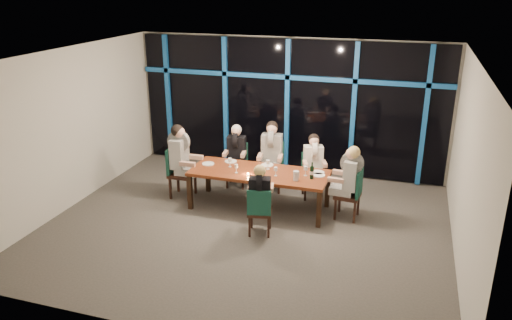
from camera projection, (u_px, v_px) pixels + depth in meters
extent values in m
plane|color=#57534D|center=(246.00, 226.00, 8.92)|extent=(7.00, 7.00, 0.00)
cube|color=silver|center=(288.00, 106.00, 11.09)|extent=(7.00, 0.04, 3.00)
cube|color=silver|center=(162.00, 226.00, 5.72)|extent=(7.00, 0.04, 3.00)
cube|color=silver|center=(70.00, 129.00, 9.39)|extent=(0.04, 6.00, 3.00)
cube|color=silver|center=(468.00, 169.00, 7.42)|extent=(0.04, 6.00, 3.00)
cube|color=white|center=(245.00, 57.00, 7.89)|extent=(7.00, 6.00, 0.04)
cube|color=black|center=(288.00, 106.00, 11.04)|extent=(6.86, 0.04, 2.94)
cube|color=#13519A|center=(168.00, 98.00, 11.81)|extent=(0.10, 0.10, 2.94)
cube|color=#13519A|center=(226.00, 102.00, 11.40)|extent=(0.10, 0.10, 2.94)
cube|color=#13519A|center=(287.00, 107.00, 10.99)|extent=(0.10, 0.10, 2.94)
cube|color=#13519A|center=(353.00, 112.00, 10.58)|extent=(0.10, 0.10, 2.94)
cube|color=#13519A|center=(425.00, 117.00, 10.17)|extent=(0.10, 0.10, 2.94)
cube|color=#13519A|center=(288.00, 77.00, 10.77)|extent=(6.86, 0.10, 0.10)
cube|color=#FF2D14|center=(341.00, 77.00, 10.78)|extent=(0.60, 0.05, 0.35)
cube|color=brown|center=(259.00, 173.00, 9.39)|extent=(2.60, 1.00, 0.06)
cube|color=black|center=(190.00, 192.00, 9.47)|extent=(0.08, 0.08, 0.69)
cube|color=black|center=(319.00, 209.00, 8.77)|extent=(0.08, 0.08, 0.69)
cube|color=black|center=(208.00, 176.00, 10.26)|extent=(0.08, 0.08, 0.69)
cube|color=black|center=(328.00, 190.00, 9.56)|extent=(0.08, 0.08, 0.69)
cube|color=black|center=(236.00, 167.00, 10.51)|extent=(0.48, 0.48, 0.06)
cube|color=#1A5442|center=(238.00, 153.00, 10.60)|extent=(0.43, 0.11, 0.47)
cube|color=black|center=(227.00, 180.00, 10.46)|extent=(0.04, 0.04, 0.39)
cube|color=black|center=(243.00, 180.00, 10.41)|extent=(0.04, 0.04, 0.39)
cube|color=black|center=(230.00, 174.00, 10.77)|extent=(0.04, 0.04, 0.39)
cube|color=black|center=(246.00, 175.00, 10.72)|extent=(0.04, 0.04, 0.39)
cube|color=black|center=(271.00, 169.00, 10.30)|extent=(0.52, 0.52, 0.06)
cube|color=#1A5442|center=(273.00, 153.00, 10.39)|extent=(0.47, 0.11, 0.52)
cube|color=black|center=(261.00, 183.00, 10.24)|extent=(0.05, 0.05, 0.43)
cube|color=black|center=(279.00, 184.00, 10.18)|extent=(0.05, 0.05, 0.43)
cube|color=black|center=(264.00, 176.00, 10.59)|extent=(0.05, 0.05, 0.43)
cube|color=black|center=(281.00, 177.00, 10.53)|extent=(0.05, 0.05, 0.43)
cube|color=black|center=(313.00, 178.00, 9.96)|extent=(0.54, 0.54, 0.06)
cube|color=#1A5442|center=(312.00, 163.00, 10.05)|extent=(0.41, 0.19, 0.46)
cube|color=black|center=(305.00, 192.00, 9.87)|extent=(0.05, 0.05, 0.39)
cube|color=black|center=(322.00, 191.00, 9.89)|extent=(0.05, 0.05, 0.39)
cube|color=black|center=(303.00, 185.00, 10.19)|extent=(0.05, 0.05, 0.39)
cube|color=black|center=(319.00, 185.00, 10.20)|extent=(0.05, 0.05, 0.39)
cube|color=black|center=(182.00, 174.00, 9.98)|extent=(0.49, 0.49, 0.06)
cube|color=#1A5442|center=(172.00, 160.00, 9.94)|extent=(0.07, 0.48, 0.53)
cube|color=black|center=(188.00, 191.00, 9.85)|extent=(0.04, 0.04, 0.44)
cube|color=black|center=(195.00, 183.00, 10.20)|extent=(0.04, 0.04, 0.44)
cube|color=black|center=(170.00, 189.00, 9.95)|extent=(0.04, 0.04, 0.44)
cube|color=black|center=(178.00, 181.00, 10.29)|extent=(0.04, 0.04, 0.44)
cube|color=black|center=(348.00, 195.00, 9.10)|extent=(0.47, 0.47, 0.06)
cube|color=#1A5442|center=(359.00, 184.00, 8.94)|extent=(0.08, 0.44, 0.49)
cube|color=black|center=(340.00, 202.00, 9.40)|extent=(0.04, 0.04, 0.41)
cube|color=black|center=(335.00, 209.00, 9.09)|extent=(0.04, 0.04, 0.41)
cube|color=black|center=(358.00, 205.00, 9.27)|extent=(0.04, 0.04, 0.41)
cube|color=black|center=(354.00, 213.00, 8.97)|extent=(0.04, 0.04, 0.41)
cube|color=black|center=(260.00, 212.00, 8.55)|extent=(0.48, 0.48, 0.05)
cube|color=#1A5442|center=(259.00, 203.00, 8.30)|extent=(0.41, 0.13, 0.45)
cube|color=black|center=(270.00, 219.00, 8.76)|extent=(0.04, 0.04, 0.38)
cube|color=black|center=(252.00, 218.00, 8.79)|extent=(0.04, 0.04, 0.38)
cube|color=black|center=(268.00, 228.00, 8.46)|extent=(0.04, 0.04, 0.38)
cube|color=black|center=(250.00, 227.00, 8.49)|extent=(0.04, 0.04, 0.38)
cube|color=black|center=(235.00, 165.00, 10.37)|extent=(0.39, 0.44, 0.13)
cube|color=black|center=(237.00, 148.00, 10.41)|extent=(0.40, 0.28, 0.53)
cylinder|color=black|center=(236.00, 139.00, 10.34)|extent=(0.15, 0.40, 0.39)
sphere|color=tan|center=(236.00, 131.00, 10.26)|extent=(0.20, 0.20, 0.20)
sphere|color=silver|center=(236.00, 130.00, 10.28)|extent=(0.22, 0.22, 0.22)
cube|color=tan|center=(225.00, 153.00, 10.24)|extent=(0.12, 0.29, 0.08)
cube|color=tan|center=(243.00, 154.00, 10.18)|extent=(0.12, 0.29, 0.08)
cube|color=black|center=(270.00, 166.00, 10.15)|extent=(0.43, 0.48, 0.14)
cube|color=black|center=(272.00, 148.00, 10.18)|extent=(0.44, 0.30, 0.58)
cylinder|color=black|center=(272.00, 137.00, 10.11)|extent=(0.16, 0.44, 0.43)
sphere|color=tan|center=(272.00, 129.00, 10.02)|extent=(0.22, 0.22, 0.22)
sphere|color=black|center=(272.00, 127.00, 10.05)|extent=(0.24, 0.24, 0.24)
cube|color=tan|center=(260.00, 157.00, 10.03)|extent=(0.12, 0.32, 0.08)
cube|color=tan|center=(280.00, 158.00, 9.96)|extent=(0.12, 0.32, 0.08)
cube|color=silver|center=(314.00, 176.00, 9.82)|extent=(0.45, 0.48, 0.13)
cube|color=silver|center=(313.00, 158.00, 9.86)|extent=(0.42, 0.34, 0.52)
cylinder|color=silver|center=(314.00, 149.00, 9.79)|extent=(0.22, 0.40, 0.39)
sphere|color=tan|center=(314.00, 141.00, 9.71)|extent=(0.19, 0.19, 0.19)
sphere|color=black|center=(314.00, 139.00, 9.74)|extent=(0.21, 0.21, 0.21)
cube|color=tan|center=(305.00, 164.00, 9.65)|extent=(0.17, 0.29, 0.07)
cube|color=tan|center=(324.00, 164.00, 9.67)|extent=(0.17, 0.29, 0.07)
cube|color=black|center=(188.00, 170.00, 9.92)|extent=(0.46, 0.40, 0.15)
cube|color=black|center=(179.00, 153.00, 9.84)|extent=(0.27, 0.43, 0.59)
cylinder|color=black|center=(179.00, 141.00, 9.76)|extent=(0.45, 0.12, 0.44)
sphere|color=tan|center=(179.00, 132.00, 9.69)|extent=(0.22, 0.22, 0.22)
sphere|color=black|center=(177.00, 131.00, 9.69)|extent=(0.24, 0.24, 0.24)
cube|color=tan|center=(187.00, 164.00, 9.63)|extent=(0.32, 0.10, 0.08)
cube|color=tan|center=(196.00, 157.00, 10.01)|extent=(0.32, 0.10, 0.08)
cube|color=black|center=(342.00, 190.00, 9.11)|extent=(0.44, 0.38, 0.14)
cube|color=black|center=(351.00, 174.00, 8.94)|extent=(0.26, 0.41, 0.55)
cylinder|color=black|center=(352.00, 163.00, 8.87)|extent=(0.42, 0.13, 0.41)
sphere|color=tan|center=(352.00, 154.00, 8.81)|extent=(0.21, 0.21, 0.21)
sphere|color=tan|center=(354.00, 152.00, 8.79)|extent=(0.23, 0.23, 0.23)
cube|color=tan|center=(341.00, 173.00, 9.22)|extent=(0.30, 0.10, 0.08)
cube|color=tan|center=(336.00, 180.00, 8.88)|extent=(0.30, 0.10, 0.08)
cube|color=black|center=(261.00, 204.00, 8.62)|extent=(0.39, 0.44, 0.13)
cube|color=black|center=(260.00, 192.00, 8.39)|extent=(0.40, 0.28, 0.50)
cylinder|color=black|center=(260.00, 181.00, 8.32)|extent=(0.16, 0.39, 0.38)
sphere|color=tan|center=(260.00, 172.00, 8.28)|extent=(0.19, 0.19, 0.19)
sphere|color=tan|center=(260.00, 171.00, 8.24)|extent=(0.21, 0.21, 0.21)
cube|color=tan|center=(271.00, 188.00, 8.57)|extent=(0.13, 0.28, 0.07)
cube|color=tan|center=(251.00, 187.00, 8.61)|extent=(0.13, 0.28, 0.07)
cylinder|color=white|center=(231.00, 161.00, 9.88)|extent=(0.24, 0.24, 0.01)
cylinder|color=white|center=(267.00, 165.00, 9.68)|extent=(0.24, 0.24, 0.01)
cylinder|color=white|center=(318.00, 172.00, 9.32)|extent=(0.24, 0.24, 0.01)
cylinder|color=white|center=(208.00, 164.00, 9.75)|extent=(0.24, 0.24, 0.01)
cylinder|color=white|center=(319.00, 175.00, 9.19)|extent=(0.24, 0.24, 0.01)
cylinder|color=white|center=(263.00, 180.00, 8.95)|extent=(0.24, 0.24, 0.01)
cylinder|color=black|center=(312.00, 173.00, 9.01)|extent=(0.07, 0.07, 0.23)
cylinder|color=black|center=(312.00, 164.00, 8.95)|extent=(0.03, 0.03, 0.09)
cylinder|color=silver|center=(312.00, 173.00, 9.01)|extent=(0.07, 0.07, 0.06)
cylinder|color=silver|center=(296.00, 176.00, 8.94)|extent=(0.10, 0.10, 0.18)
cylinder|color=silver|center=(299.00, 175.00, 8.91)|extent=(0.01, 0.01, 0.13)
cylinder|color=#FFA24C|center=(248.00, 174.00, 9.22)|extent=(0.05, 0.05, 0.03)
cylinder|color=silver|center=(236.00, 173.00, 9.32)|extent=(0.06, 0.06, 0.01)
cylinder|color=silver|center=(236.00, 170.00, 9.30)|extent=(0.01, 0.01, 0.10)
cylinder|color=silver|center=(236.00, 166.00, 9.27)|extent=(0.06, 0.06, 0.07)
cylinder|color=silver|center=(268.00, 169.00, 9.49)|extent=(0.07, 0.07, 0.01)
cylinder|color=silver|center=(268.00, 166.00, 9.47)|extent=(0.01, 0.01, 0.10)
cylinder|color=silver|center=(268.00, 162.00, 9.44)|extent=(0.07, 0.07, 0.07)
cylinder|color=silver|center=(276.00, 176.00, 9.17)|extent=(0.06, 0.06, 0.01)
cylinder|color=silver|center=(276.00, 173.00, 9.16)|extent=(0.01, 0.01, 0.09)
cylinder|color=silver|center=(276.00, 169.00, 9.13)|extent=(0.06, 0.06, 0.07)
cylinder|color=silver|center=(230.00, 167.00, 9.61)|extent=(0.06, 0.06, 0.01)
cylinder|color=silver|center=(230.00, 164.00, 9.59)|extent=(0.01, 0.01, 0.10)
cylinder|color=silver|center=(230.00, 160.00, 9.56)|extent=(0.07, 0.07, 0.07)
cylinder|color=white|center=(305.00, 175.00, 9.18)|extent=(0.07, 0.07, 0.01)
cylinder|color=white|center=(306.00, 173.00, 9.16)|extent=(0.01, 0.01, 0.11)
cylinder|color=white|center=(306.00, 168.00, 9.13)|extent=(0.07, 0.07, 0.07)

